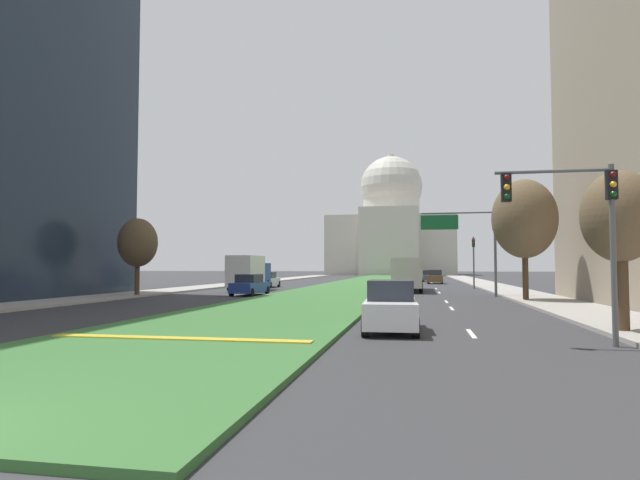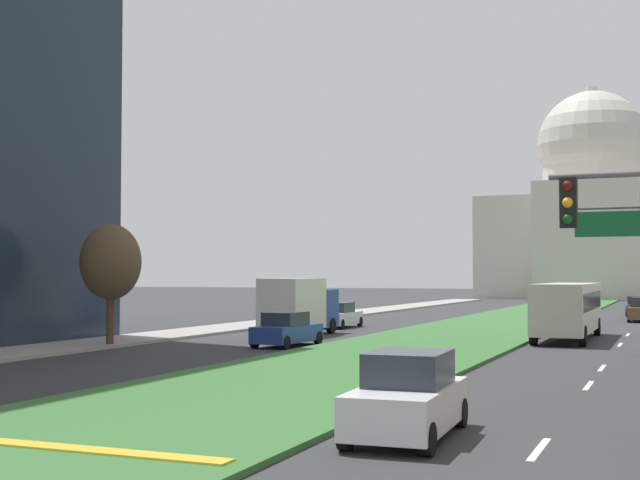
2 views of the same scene
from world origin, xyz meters
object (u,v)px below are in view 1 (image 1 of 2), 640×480
traffic_light_near_right (581,213)px  sedan_far_horizon (435,277)px  street_tree_right_mid (524,219)px  sedan_distant (267,280)px  box_truck_delivery (249,272)px  traffic_light_far_right (474,256)px  sedan_lead_stopped (391,307)px  city_bus (408,271)px  sedan_midblock (250,285)px  street_tree_right_near (620,218)px  street_tree_left_mid (138,243)px  sedan_very_far (428,276)px  capitol_building (391,228)px  overhead_guide_sign (466,235)px

traffic_light_near_right → sedan_far_horizon: bearing=92.7°
street_tree_right_mid → sedan_far_horizon: size_ratio=1.71×
sedan_distant → box_truck_delivery: bearing=-85.9°
traffic_light_far_right → sedan_lead_stopped: 36.33m
city_bus → sedan_far_horizon: bearing=81.5°
traffic_light_near_right → box_truck_delivery: 35.96m
sedan_lead_stopped → sedan_far_horizon: bearing=86.5°
box_truck_delivery → traffic_light_near_right: bearing=-56.2°
sedan_midblock → street_tree_right_near: bearing=-45.7°
traffic_light_near_right → sedan_midblock: traffic_light_near_right is taller
street_tree_left_mid → sedan_very_far: (21.79, 42.57, -3.21)m
sedan_very_far → city_bus: city_bus is taller
capitol_building → street_tree_right_near: (13.58, -119.03, -8.37)m
street_tree_left_mid → traffic_light_near_right: bearing=-37.7°
sedan_distant → box_truck_delivery: box_truck_delivery is taller
capitol_building → traffic_light_near_right: capitol_building is taller
capitol_building → sedan_distant: capitol_building is taller
capitol_building → sedan_distant: bearing=-96.1°
sedan_far_horizon → city_bus: (-3.08, -20.56, 0.94)m
traffic_light_near_right → sedan_lead_stopped: bearing=156.2°
street_tree_left_mid → sedan_distant: 19.22m
sedan_far_horizon → sedan_very_far: (-0.74, 9.02, -0.05)m
capitol_building → sedan_very_far: (8.31, -60.00, -11.47)m
sedan_midblock → capitol_building: bearing=86.5°
traffic_light_far_right → sedan_distant: traffic_light_far_right is taller
box_truck_delivery → sedan_midblock: bearing=-70.8°
traffic_light_far_right → traffic_light_near_right: bearing=-91.3°
traffic_light_near_right → box_truck_delivery: size_ratio=0.81×
sedan_very_far → traffic_light_far_right: bearing=-80.2°
sedan_far_horizon → box_truck_delivery: 28.89m
city_bus → traffic_light_near_right: bearing=-80.2°
street_tree_right_mid → sedan_very_far: street_tree_right_mid is taller
street_tree_left_mid → sedan_midblock: bearing=25.8°
overhead_guide_sign → box_truck_delivery: bearing=164.4°
overhead_guide_sign → sedan_distant: 23.84m
overhead_guide_sign → sedan_lead_stopped: 22.87m
sedan_very_far → street_tree_right_mid: bearing=-82.9°
sedan_lead_stopped → traffic_light_near_right: bearing=-23.8°
box_truck_delivery → overhead_guide_sign: bearing=-15.6°
traffic_light_near_right → sedan_very_far: (-3.24, 61.88, -3.02)m
capitol_building → overhead_guide_sign: size_ratio=4.95×
overhead_guide_sign → sedan_midblock: (-16.52, -1.61, -3.88)m
sedan_lead_stopped → sedan_far_horizon: 50.48m
traffic_light_far_right → city_bus: traffic_light_far_right is taller
traffic_light_far_right → street_tree_right_mid: street_tree_right_mid is taller
street_tree_right_near → city_bus: street_tree_right_near is taller
city_bus → sedan_distant: bearing=160.0°
traffic_light_near_right → sedan_midblock: 29.03m
street_tree_right_mid → sedan_midblock: bearing=168.9°
sedan_midblock → sedan_very_far: sedan_very_far is taller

